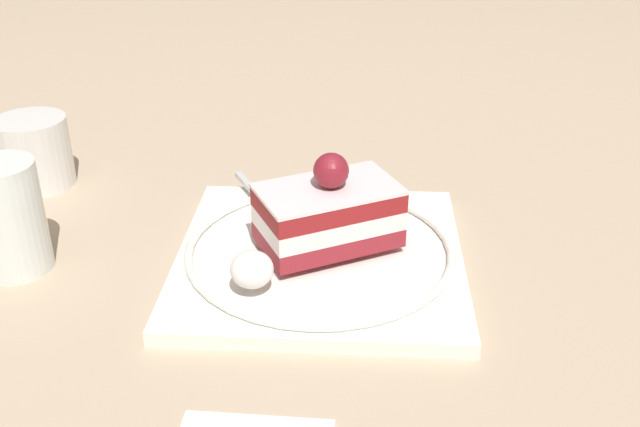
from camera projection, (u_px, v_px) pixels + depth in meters
The scene contains 7 objects.
ground_plane at pixel (292, 280), 0.62m from camera, with size 2.40×2.40×0.00m, color tan.
dessert_plate at pixel (320, 254), 0.64m from camera, with size 0.26×0.26×0.02m.
cake_slice at pixel (328, 212), 0.62m from camera, with size 0.11×0.13×0.08m.
whipped_cream_dollop at pixel (252, 269), 0.57m from camera, with size 0.03×0.03×0.03m, color white.
fork at pixel (261, 200), 0.70m from camera, with size 0.11×0.06×0.00m.
drink_glass_near at pixel (10, 224), 0.62m from camera, with size 0.06×0.06×0.10m.
drink_glass_far at pixel (35, 156), 0.77m from camera, with size 0.07×0.07×0.07m.
Camera 1 is at (0.52, 0.02, 0.34)m, focal length 41.61 mm.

